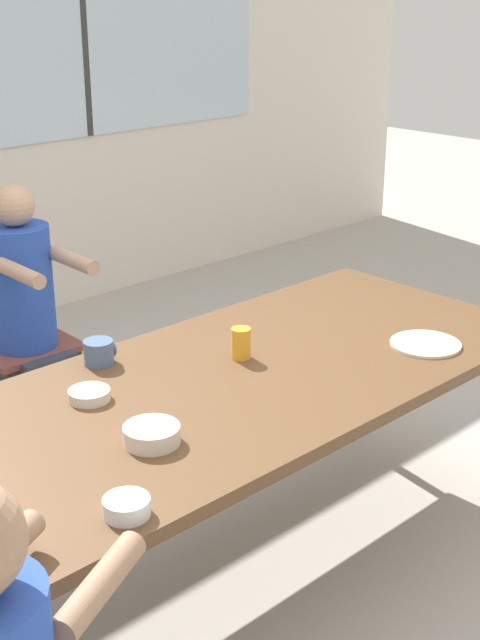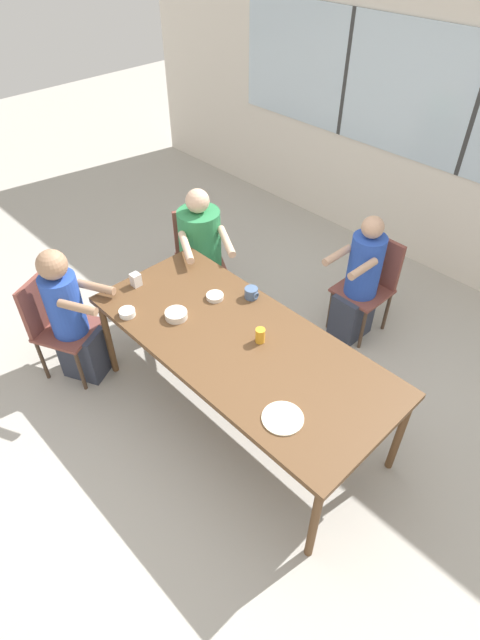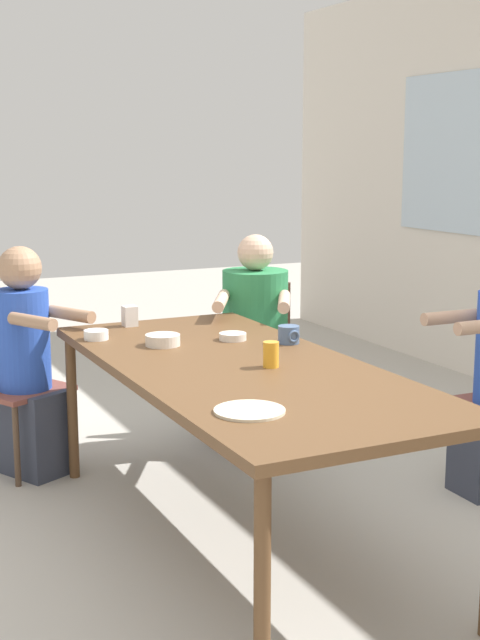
{
  "view_description": "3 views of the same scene",
  "coord_description": "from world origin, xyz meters",
  "px_view_note": "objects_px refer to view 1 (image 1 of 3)",
  "views": [
    {
      "loc": [
        -1.72,
        -1.8,
        1.89
      ],
      "look_at": [
        0.0,
        0.0,
        0.93
      ],
      "focal_mm": 50.0,
      "sensor_mm": 36.0,
      "label": 1
    },
    {
      "loc": [
        1.65,
        -1.6,
        2.97
      ],
      "look_at": [
        0.0,
        0.0,
        0.93
      ],
      "focal_mm": 28.0,
      "sensor_mm": 36.0,
      "label": 2
    },
    {
      "loc": [
        3.09,
        -1.49,
        1.58
      ],
      "look_at": [
        0.0,
        0.0,
        0.93
      ],
      "focal_mm": 50.0,
      "sensor_mm": 36.0,
      "label": 3
    }
  ],
  "objects_px": {
    "chair_for_man_blue_shirt": "(9,321)",
    "coffee_mug": "(99,352)",
    "juice_glass": "(241,343)",
    "bowl_fruit": "(152,435)",
    "bowl_cereal": "(89,395)",
    "person_man_blue_shirt": "(28,328)",
    "bowl_white_shallow": "(127,507)"
  },
  "relations": [
    {
      "from": "person_man_blue_shirt",
      "to": "bowl_cereal",
      "type": "xyz_separation_m",
      "value": [
        -0.46,
        -1.14,
        0.25
      ]
    },
    {
      "from": "juice_glass",
      "to": "bowl_cereal",
      "type": "distance_m",
      "value": 0.53
    },
    {
      "from": "person_man_blue_shirt",
      "to": "bowl_fruit",
      "type": "relative_size",
      "value": 7.38
    },
    {
      "from": "chair_for_man_blue_shirt",
      "to": "coffee_mug",
      "type": "relative_size",
      "value": 8.42
    },
    {
      "from": "chair_for_man_blue_shirt",
      "to": "bowl_fruit",
      "type": "height_order",
      "value": "chair_for_man_blue_shirt"
    },
    {
      "from": "bowl_fruit",
      "to": "bowl_white_shallow",
      "type": "bearing_deg",
      "value": -138.08
    },
    {
      "from": "chair_for_man_blue_shirt",
      "to": "bowl_white_shallow",
      "type": "relative_size",
      "value": 7.69
    },
    {
      "from": "coffee_mug",
      "to": "bowl_white_shallow",
      "type": "xyz_separation_m",
      "value": [
        -0.45,
        -0.74,
        -0.02
      ]
    },
    {
      "from": "coffee_mug",
      "to": "bowl_fruit",
      "type": "xyz_separation_m",
      "value": [
        -0.2,
        -0.52,
        -0.01
      ]
    },
    {
      "from": "chair_for_man_blue_shirt",
      "to": "bowl_fruit",
      "type": "relative_size",
      "value": 5.58
    },
    {
      "from": "chair_for_man_blue_shirt",
      "to": "juice_glass",
      "type": "xyz_separation_m",
      "value": [
        0.06,
        -1.38,
        0.3
      ]
    },
    {
      "from": "bowl_white_shallow",
      "to": "bowl_cereal",
      "type": "distance_m",
      "value": 0.61
    },
    {
      "from": "chair_for_man_blue_shirt",
      "to": "juice_glass",
      "type": "height_order",
      "value": "same"
    },
    {
      "from": "bowl_white_shallow",
      "to": "bowl_fruit",
      "type": "relative_size",
      "value": 0.73
    },
    {
      "from": "juice_glass",
      "to": "bowl_fruit",
      "type": "height_order",
      "value": "juice_glass"
    },
    {
      "from": "person_man_blue_shirt",
      "to": "juice_glass",
      "type": "bearing_deg",
      "value": 94.16
    },
    {
      "from": "coffee_mug",
      "to": "chair_for_man_blue_shirt",
      "type": "bearing_deg",
      "value": 75.2
    },
    {
      "from": "chair_for_man_blue_shirt",
      "to": "juice_glass",
      "type": "bearing_deg",
      "value": 93.68
    },
    {
      "from": "bowl_cereal",
      "to": "bowl_fruit",
      "type": "relative_size",
      "value": 0.81
    },
    {
      "from": "bowl_cereal",
      "to": "bowl_fruit",
      "type": "xyz_separation_m",
      "value": [
        -0.03,
        -0.32,
        0.01
      ]
    },
    {
      "from": "bowl_cereal",
      "to": "coffee_mug",
      "type": "bearing_deg",
      "value": 48.12
    },
    {
      "from": "chair_for_man_blue_shirt",
      "to": "coffee_mug",
      "type": "bearing_deg",
      "value": 76.33
    },
    {
      "from": "chair_for_man_blue_shirt",
      "to": "coffee_mug",
      "type": "xyz_separation_m",
      "value": [
        -0.29,
        -1.11,
        0.28
      ]
    },
    {
      "from": "chair_for_man_blue_shirt",
      "to": "person_man_blue_shirt",
      "type": "height_order",
      "value": "person_man_blue_shirt"
    },
    {
      "from": "bowl_white_shallow",
      "to": "bowl_fruit",
      "type": "height_order",
      "value": "bowl_fruit"
    },
    {
      "from": "coffee_mug",
      "to": "bowl_fruit",
      "type": "bearing_deg",
      "value": -111.13
    },
    {
      "from": "coffee_mug",
      "to": "bowl_cereal",
      "type": "xyz_separation_m",
      "value": [
        -0.17,
        -0.19,
        -0.02
      ]
    },
    {
      "from": "bowl_white_shallow",
      "to": "chair_for_man_blue_shirt",
      "type": "bearing_deg",
      "value": 68.13
    },
    {
      "from": "coffee_mug",
      "to": "juice_glass",
      "type": "height_order",
      "value": "juice_glass"
    },
    {
      "from": "chair_for_man_blue_shirt",
      "to": "juice_glass",
      "type": "distance_m",
      "value": 1.41
    },
    {
      "from": "bowl_cereal",
      "to": "juice_glass",
      "type": "bearing_deg",
      "value": -8.99
    },
    {
      "from": "chair_for_man_blue_shirt",
      "to": "juice_glass",
      "type": "relative_size",
      "value": 8.35
    }
  ]
}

